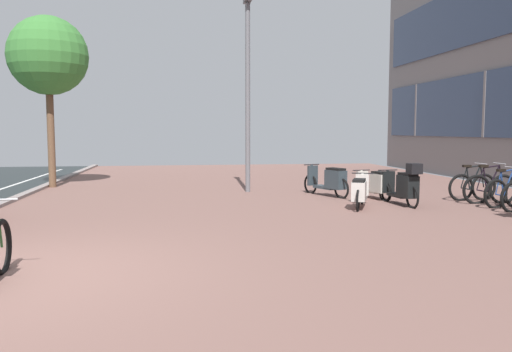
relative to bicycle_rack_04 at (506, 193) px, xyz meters
The scene contains 10 objects.
ground 9.04m from the bicycle_rack_04, 151.36° to the right, with size 21.00×40.00×0.13m.
bicycle_rack_04 is the anchor object (origin of this frame).
bicycle_rack_05 0.63m from the bicycle_rack_04, 89.30° to the left, with size 1.45×0.48×1.03m.
bicycle_rack_06 1.26m from the bicycle_rack_04, 93.45° to the left, with size 1.38×0.48×0.99m.
scooter_near 2.33m from the bicycle_rack_04, 165.65° to the left, with size 0.52×1.82×1.06m.
scooter_mid 3.44m from the bicycle_rack_04, behind, with size 0.91×1.65×0.79m.
scooter_far 3.07m from the bicycle_rack_04, 143.38° to the left, with size 0.64×1.64×0.76m.
scooter_extra 4.30m from the bicycle_rack_04, 144.47° to the left, with size 0.91×1.79×0.86m.
lamp_post 7.32m from the bicycle_rack_04, 145.32° to the left, with size 0.20×0.52×5.59m.
street_tree 13.50m from the bicycle_rack_04, 152.63° to the left, with size 2.43×2.43×5.31m.
Camera 1 is at (1.85, -6.48, 1.79)m, focal length 35.73 mm.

